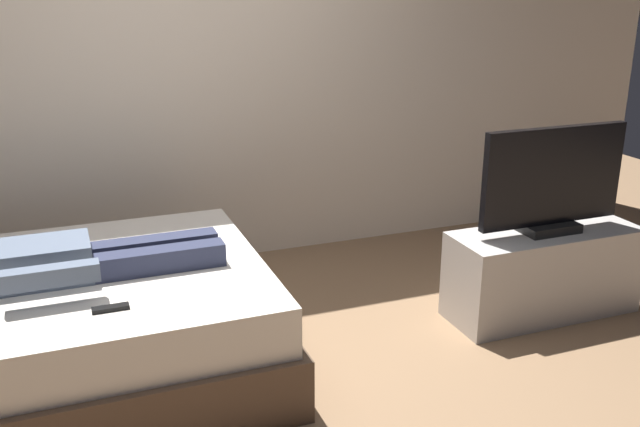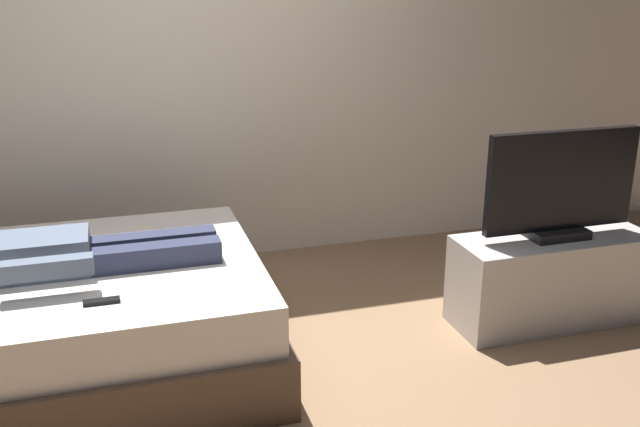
{
  "view_description": "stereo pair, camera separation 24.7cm",
  "coord_description": "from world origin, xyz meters",
  "px_view_note": "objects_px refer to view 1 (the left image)",
  "views": [
    {
      "loc": [
        -0.82,
        -2.77,
        1.84
      ],
      "look_at": [
        0.42,
        0.44,
        0.69
      ],
      "focal_mm": 39.53,
      "sensor_mm": 36.0,
      "label": 1
    },
    {
      "loc": [
        -0.58,
        -2.85,
        1.84
      ],
      "look_at": [
        0.42,
        0.44,
        0.69
      ],
      "focal_mm": 39.53,
      "sensor_mm": 36.0,
      "label": 2
    }
  ],
  "objects_px": {
    "person": "(66,262)",
    "tv_stand": "(543,272)",
    "bed": "(68,330)",
    "tv": "(553,182)",
    "remote": "(111,308)"
  },
  "relations": [
    {
      "from": "person",
      "to": "tv_stand",
      "type": "distance_m",
      "value": 2.56
    },
    {
      "from": "bed",
      "to": "tv",
      "type": "bearing_deg",
      "value": -4.84
    },
    {
      "from": "person",
      "to": "bed",
      "type": "bearing_deg",
      "value": 125.95
    },
    {
      "from": "remote",
      "to": "tv_stand",
      "type": "xyz_separation_m",
      "value": [
        2.37,
        0.23,
        -0.3
      ]
    },
    {
      "from": "person",
      "to": "remote",
      "type": "relative_size",
      "value": 8.4
    },
    {
      "from": "person",
      "to": "tv_stand",
      "type": "relative_size",
      "value": 1.15
    },
    {
      "from": "person",
      "to": "tv",
      "type": "height_order",
      "value": "tv"
    },
    {
      "from": "person",
      "to": "tv",
      "type": "distance_m",
      "value": 2.54
    },
    {
      "from": "person",
      "to": "tv",
      "type": "relative_size",
      "value": 1.43
    },
    {
      "from": "bed",
      "to": "tv_stand",
      "type": "relative_size",
      "value": 1.75
    },
    {
      "from": "tv_stand",
      "to": "remote",
      "type": "bearing_deg",
      "value": -174.5
    },
    {
      "from": "remote",
      "to": "person",
      "type": "bearing_deg",
      "value": 110.47
    },
    {
      "from": "remote",
      "to": "bed",
      "type": "bearing_deg",
      "value": 112.04
    },
    {
      "from": "remote",
      "to": "tv",
      "type": "height_order",
      "value": "tv"
    },
    {
      "from": "person",
      "to": "remote",
      "type": "distance_m",
      "value": 0.44
    }
  ]
}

